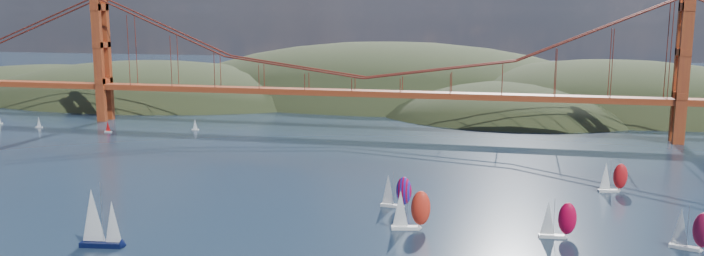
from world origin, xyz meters
name	(u,v)px	position (x,y,z in m)	size (l,w,h in m)	color
headlands	(483,125)	(44.95, 278.29, -12.46)	(725.00, 225.00, 96.00)	black
bridge	(361,53)	(-1.75, 180.00, 32.23)	(552.00, 12.00, 55.00)	#993818
sloop_navy	(99,219)	(-26.58, 29.36, 6.18)	(9.28, 5.65, 14.01)	black
racer_0	(410,209)	(36.16, 55.38, 4.87)	(9.19, 5.01, 10.30)	white
racer_1	(557,219)	(68.57, 56.58, 4.36)	(8.13, 3.53, 9.23)	white
racer_2	(691,229)	(95.40, 54.79, 4.55)	(8.61, 5.61, 9.63)	white
racer_3	(613,177)	(86.12, 100.12, 4.28)	(8.09, 4.56, 9.06)	silver
racer_rwb	(396,191)	(30.11, 72.20, 4.39)	(8.26, 4.10, 9.29)	white
distant_boat_1	(39,122)	(-136.66, 155.95, 2.41)	(3.00, 2.00, 4.70)	silver
distant_boat_2	(108,126)	(-101.92, 152.72, 2.41)	(3.00, 2.00, 4.70)	silver
distant_boat_3	(195,124)	(-69.23, 165.12, 2.41)	(3.00, 2.00, 4.70)	silver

